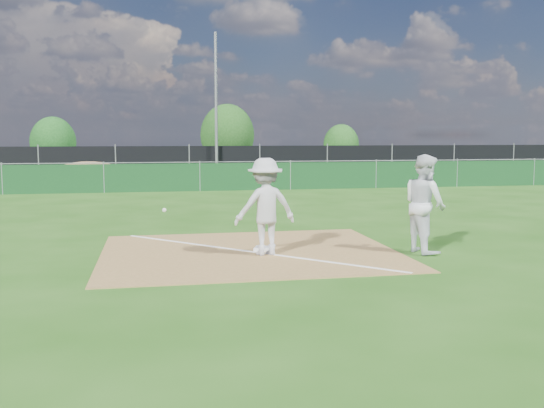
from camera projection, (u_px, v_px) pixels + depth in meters
The scene contains 17 objects.
ground at pixel (210, 204), 21.26m from camera, with size 90.00×90.00×0.00m, color #1E4D10.
infield_dirt at pixel (250, 252), 12.48m from camera, with size 6.00×5.00×0.02m, color olive.
foul_line at pixel (250, 251), 12.48m from camera, with size 0.08×7.00×0.01m, color white.
green_fence at pixel (200, 177), 26.07m from camera, with size 44.00×0.05×1.20m, color #0F3717.
dirt_mound at pixel (88, 174), 28.54m from camera, with size 3.38×2.60×1.17m, color #977149.
black_fence at pixel (189, 162), 33.84m from camera, with size 46.00×0.04×1.80m, color black.
parking_lot at pixel (185, 173), 38.82m from camera, with size 46.00×9.00×0.01m, color black.
light_pole at pixel (216, 106), 33.48m from camera, with size 0.16×0.16×8.00m, color slate.
first_base at pixel (263, 249), 12.60m from camera, with size 0.35×0.35×0.07m, color silver.
play_at_first at pixel (265, 207), 12.09m from camera, with size 2.71×0.91×1.94m.
runner at pixel (425, 204), 12.40m from camera, with size 0.98×0.77×2.02m, color silver.
car_left at pixel (95, 162), 36.68m from camera, with size 1.80×4.47×1.52m, color #A5A8AD.
car_mid at pixel (200, 162), 37.69m from camera, with size 1.58×4.53×1.49m, color black.
car_right at pixel (237, 162), 37.96m from camera, with size 1.98×4.86×1.41m, color black.
tree_left at pixel (53, 142), 42.12m from camera, with size 3.11×3.11×3.68m.
tree_mid at pixel (227, 135), 44.22m from camera, with size 3.93×3.93×4.66m.
tree_right at pixel (341, 145), 46.82m from camera, with size 2.73×2.73×3.24m.
Camera 1 is at (-1.88, -11.15, 2.42)m, focal length 40.00 mm.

